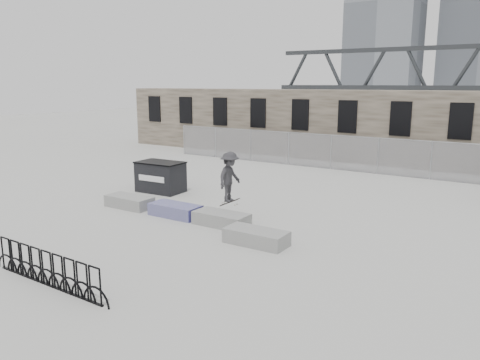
{
  "coord_description": "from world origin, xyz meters",
  "views": [
    {
      "loc": [
        10.14,
        -12.95,
        4.95
      ],
      "look_at": [
        0.65,
        1.76,
        1.3
      ],
      "focal_mm": 35.0,
      "sensor_mm": 36.0,
      "label": 1
    }
  ],
  "objects_px": {
    "dumpster": "(161,177)",
    "bike_rack": "(47,269)",
    "planter_center_right": "(221,218)",
    "planter_far_left": "(129,201)",
    "planter_center_left": "(175,210)",
    "planter_offset": "(256,236)",
    "skateboarder": "(230,177)"
  },
  "relations": [
    {
      "from": "planter_far_left",
      "to": "planter_center_right",
      "type": "bearing_deg",
      "value": 0.25
    },
    {
      "from": "planter_far_left",
      "to": "planter_center_right",
      "type": "height_order",
      "value": "same"
    },
    {
      "from": "planter_far_left",
      "to": "bike_rack",
      "type": "height_order",
      "value": "bike_rack"
    },
    {
      "from": "planter_center_left",
      "to": "dumpster",
      "type": "xyz_separation_m",
      "value": [
        -3.23,
        2.75,
        0.46
      ]
    },
    {
      "from": "planter_far_left",
      "to": "planter_offset",
      "type": "xyz_separation_m",
      "value": [
        6.58,
        -1.0,
        0.0
      ]
    },
    {
      "from": "planter_center_right",
      "to": "bike_rack",
      "type": "bearing_deg",
      "value": -96.43
    },
    {
      "from": "planter_center_left",
      "to": "bike_rack",
      "type": "bearing_deg",
      "value": -77.79
    },
    {
      "from": "planter_far_left",
      "to": "dumpster",
      "type": "bearing_deg",
      "value": 106.5
    },
    {
      "from": "planter_center_right",
      "to": "bike_rack",
      "type": "height_order",
      "value": "bike_rack"
    },
    {
      "from": "planter_center_left",
      "to": "bike_rack",
      "type": "relative_size",
      "value": 0.45
    },
    {
      "from": "skateboarder",
      "to": "dumpster",
      "type": "bearing_deg",
      "value": 67.31
    },
    {
      "from": "dumpster",
      "to": "planter_center_left",
      "type": "bearing_deg",
      "value": -43.2
    },
    {
      "from": "skateboarder",
      "to": "planter_center_right",
      "type": "bearing_deg",
      "value": -171.22
    },
    {
      "from": "bike_rack",
      "to": "planter_far_left",
      "type": "bearing_deg",
      "value": 120.58
    },
    {
      "from": "planter_center_right",
      "to": "planter_far_left",
      "type": "bearing_deg",
      "value": -179.75
    },
    {
      "from": "bike_rack",
      "to": "skateboarder",
      "type": "distance_m",
      "value": 7.31
    },
    {
      "from": "planter_far_left",
      "to": "bike_rack",
      "type": "relative_size",
      "value": 0.45
    },
    {
      "from": "planter_center_left",
      "to": "planter_offset",
      "type": "xyz_separation_m",
      "value": [
        4.17,
        -1.03,
        0.0
      ]
    },
    {
      "from": "planter_center_left",
      "to": "planter_center_right",
      "type": "distance_m",
      "value": 2.13
    },
    {
      "from": "skateboarder",
      "to": "bike_rack",
      "type": "bearing_deg",
      "value": 173.77
    },
    {
      "from": "dumpster",
      "to": "bike_rack",
      "type": "distance_m",
      "value": 10.31
    },
    {
      "from": "bike_rack",
      "to": "skateboarder",
      "type": "bearing_deg",
      "value": 85.26
    },
    {
      "from": "planter_center_left",
      "to": "planter_offset",
      "type": "distance_m",
      "value": 4.3
    },
    {
      "from": "planter_center_left",
      "to": "skateboarder",
      "type": "relative_size",
      "value": 0.98
    },
    {
      "from": "dumpster",
      "to": "bike_rack",
      "type": "bearing_deg",
      "value": -66.09
    },
    {
      "from": "planter_center_left",
      "to": "planter_center_right",
      "type": "xyz_separation_m",
      "value": [
        2.13,
        -0.0,
        0.0
      ]
    },
    {
      "from": "planter_offset",
      "to": "bike_rack",
      "type": "distance_m",
      "value": 6.1
    },
    {
      "from": "planter_offset",
      "to": "skateboarder",
      "type": "bearing_deg",
      "value": 141.18
    },
    {
      "from": "planter_center_left",
      "to": "bike_rack",
      "type": "xyz_separation_m",
      "value": [
        1.4,
        -6.46,
        0.19
      ]
    },
    {
      "from": "planter_center_right",
      "to": "planter_offset",
      "type": "xyz_separation_m",
      "value": [
        2.05,
        -1.02,
        0.0
      ]
    },
    {
      "from": "planter_center_right",
      "to": "dumpster",
      "type": "height_order",
      "value": "dumpster"
    },
    {
      "from": "planter_center_right",
      "to": "dumpster",
      "type": "xyz_separation_m",
      "value": [
        -5.35,
        2.75,
        0.46
      ]
    }
  ]
}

